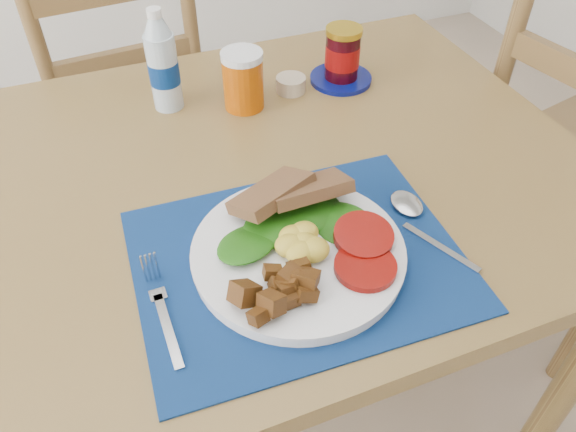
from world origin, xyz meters
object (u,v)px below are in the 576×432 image
object	(u,v)px
water_bottle	(163,66)
juice_glass	(243,82)
breakfast_plate	(295,252)
jam_on_saucer	(342,58)
chair_far	(124,88)

from	to	relation	value
water_bottle	juice_glass	distance (m)	0.15
breakfast_plate	jam_on_saucer	xyz separation A→B (m)	(0.28, 0.45, 0.03)
breakfast_plate	juice_glass	world-z (taller)	juice_glass
chair_far	jam_on_saucer	size ratio (longest dim) A/B	8.52
breakfast_plate	jam_on_saucer	world-z (taller)	jam_on_saucer
water_bottle	breakfast_plate	bearing A→B (deg)	-81.03
chair_far	breakfast_plate	distance (m)	0.94
breakfast_plate	jam_on_saucer	size ratio (longest dim) A/B	2.34
breakfast_plate	water_bottle	world-z (taller)	water_bottle
chair_far	jam_on_saucer	world-z (taller)	chair_far
water_bottle	jam_on_saucer	bearing A→B (deg)	-5.79
juice_glass	chair_far	bearing A→B (deg)	112.19
breakfast_plate	juice_glass	xyz separation A→B (m)	(0.06, 0.43, 0.03)
water_bottle	juice_glass	xyz separation A→B (m)	(0.14, -0.06, -0.03)
chair_far	jam_on_saucer	distance (m)	0.67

